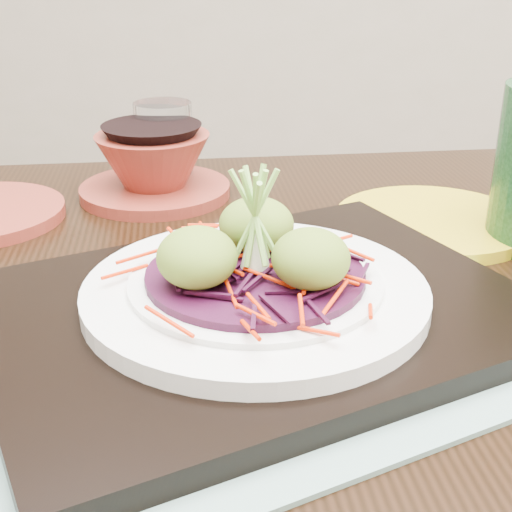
{
  "coord_description": "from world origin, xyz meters",
  "views": [
    {
      "loc": [
        -0.05,
        -0.52,
        1.08
      ],
      "look_at": [
        -0.06,
        -0.03,
        0.86
      ],
      "focal_mm": 50.0,
      "sensor_mm": 36.0,
      "label": 1
    }
  ],
  "objects_px": {
    "serving_tray": "(255,311)",
    "terracotta_bowl_set": "(154,169)",
    "water_glass": "(164,143)",
    "yellow_plate": "(433,222)",
    "white_plate": "(255,290)",
    "dining_table": "(251,426)"
  },
  "relations": [
    {
      "from": "water_glass",
      "to": "dining_table",
      "type": "bearing_deg",
      "value": -70.85
    },
    {
      "from": "dining_table",
      "to": "water_glass",
      "type": "distance_m",
      "value": 0.38
    },
    {
      "from": "serving_tray",
      "to": "water_glass",
      "type": "xyz_separation_m",
      "value": [
        -0.12,
        0.35,
        0.04
      ]
    },
    {
      "from": "dining_table",
      "to": "serving_tray",
      "type": "bearing_deg",
      "value": -85.67
    },
    {
      "from": "water_glass",
      "to": "terracotta_bowl_set",
      "type": "relative_size",
      "value": 0.5
    },
    {
      "from": "serving_tray",
      "to": "yellow_plate",
      "type": "height_order",
      "value": "serving_tray"
    },
    {
      "from": "water_glass",
      "to": "white_plate",
      "type": "bearing_deg",
      "value": -71.19
    },
    {
      "from": "serving_tray",
      "to": "terracotta_bowl_set",
      "type": "xyz_separation_m",
      "value": [
        -0.12,
        0.3,
        0.02
      ]
    },
    {
      "from": "dining_table",
      "to": "water_glass",
      "type": "height_order",
      "value": "water_glass"
    },
    {
      "from": "serving_tray",
      "to": "terracotta_bowl_set",
      "type": "relative_size",
      "value": 2.03
    },
    {
      "from": "terracotta_bowl_set",
      "to": "yellow_plate",
      "type": "xyz_separation_m",
      "value": [
        0.3,
        -0.09,
        -0.03
      ]
    },
    {
      "from": "white_plate",
      "to": "terracotta_bowl_set",
      "type": "xyz_separation_m",
      "value": [
        -0.12,
        0.3,
        0.0
      ]
    },
    {
      "from": "white_plate",
      "to": "water_glass",
      "type": "bearing_deg",
      "value": 108.81
    },
    {
      "from": "terracotta_bowl_set",
      "to": "yellow_plate",
      "type": "bearing_deg",
      "value": -16.47
    },
    {
      "from": "white_plate",
      "to": "water_glass",
      "type": "height_order",
      "value": "water_glass"
    },
    {
      "from": "dining_table",
      "to": "water_glass",
      "type": "bearing_deg",
      "value": 100.66
    },
    {
      "from": "serving_tray",
      "to": "dining_table",
      "type": "bearing_deg",
      "value": 73.95
    },
    {
      "from": "yellow_plate",
      "to": "terracotta_bowl_set",
      "type": "bearing_deg",
      "value": 163.53
    },
    {
      "from": "water_glass",
      "to": "yellow_plate",
      "type": "relative_size",
      "value": 0.49
    },
    {
      "from": "water_glass",
      "to": "yellow_plate",
      "type": "distance_m",
      "value": 0.32
    },
    {
      "from": "white_plate",
      "to": "yellow_plate",
      "type": "distance_m",
      "value": 0.27
    },
    {
      "from": "terracotta_bowl_set",
      "to": "yellow_plate",
      "type": "height_order",
      "value": "terracotta_bowl_set"
    }
  ]
}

